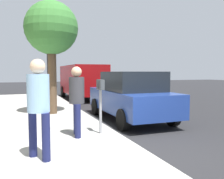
% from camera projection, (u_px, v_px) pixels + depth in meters
% --- Properties ---
extents(ground_plane, '(80.00, 80.00, 0.00)m').
position_uv_depth(ground_plane, '(143.00, 155.00, 5.00)').
color(ground_plane, '#232326').
rests_on(ground_plane, ground).
extents(parking_meter, '(0.36, 0.12, 1.41)m').
position_uv_depth(parking_meter, '(100.00, 95.00, 6.10)').
color(parking_meter, gray).
rests_on(parking_meter, sidewalk_slab).
extents(pedestrian_at_meter, '(0.53, 0.38, 1.74)m').
position_uv_depth(pedestrian_at_meter, '(77.00, 96.00, 5.86)').
color(pedestrian_at_meter, '#191E4C').
rests_on(pedestrian_at_meter, sidewalk_slab).
extents(pedestrian_bystander, '(0.49, 0.40, 1.84)m').
position_uv_depth(pedestrian_bystander, '(38.00, 100.00, 4.29)').
color(pedestrian_bystander, '#191E4C').
rests_on(pedestrian_bystander, sidewalk_slab).
extents(parked_sedan_near, '(4.43, 2.02, 1.77)m').
position_uv_depth(parked_sedan_near, '(131.00, 96.00, 8.60)').
color(parked_sedan_near, navy).
rests_on(parked_sedan_near, ground_plane).
extents(parked_van_far, '(5.21, 2.13, 2.18)m').
position_uv_depth(parked_van_far, '(82.00, 80.00, 15.33)').
color(parked_van_far, maroon).
rests_on(parked_van_far, ground_plane).
extents(street_tree, '(2.01, 2.01, 4.29)m').
position_uv_depth(street_tree, '(51.00, 29.00, 8.94)').
color(street_tree, brown).
rests_on(street_tree, sidewalk_slab).
extents(traffic_signal, '(0.24, 0.44, 3.60)m').
position_uv_depth(traffic_signal, '(50.00, 58.00, 13.54)').
color(traffic_signal, black).
rests_on(traffic_signal, sidewalk_slab).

